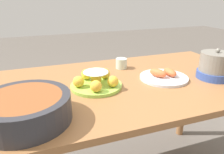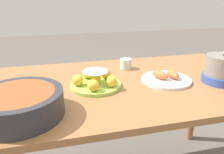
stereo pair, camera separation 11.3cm
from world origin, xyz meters
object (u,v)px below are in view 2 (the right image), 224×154
cake_plate (95,81)px  serving_bowl (19,104)px  warming_pot (222,70)px  dining_table (127,98)px  seafood_platter (166,78)px  cup_near (126,64)px

cake_plate → serving_bowl: (0.33, 0.21, 0.02)m
cake_plate → warming_pot: size_ratio=1.38×
dining_table → warming_pot: (-0.48, 0.12, 0.17)m
seafood_platter → cup_near: 0.29m
cake_plate → cup_near: bearing=-135.0°
cake_plate → dining_table: bearing=-173.8°
seafood_platter → cup_near: size_ratio=3.75×
seafood_platter → dining_table: bearing=-9.7°
warming_pot → serving_bowl: bearing=6.4°
cake_plate → cup_near: size_ratio=3.66×
cake_plate → serving_bowl: serving_bowl is taller
serving_bowl → cake_plate: bearing=-147.3°
seafood_platter → warming_pot: size_ratio=1.41×
cup_near → warming_pot: size_ratio=0.38×
serving_bowl → cup_near: size_ratio=4.75×
cake_plate → serving_bowl: size_ratio=0.77×
seafood_platter → warming_pot: warming_pot is taller
cake_plate → serving_bowl: bearing=32.7°
dining_table → warming_pot: bearing=165.8°
serving_bowl → seafood_platter: size_ratio=1.27×
warming_pot → cake_plate: bearing=-8.8°
serving_bowl → seafood_platter: (-0.72, -0.20, -0.04)m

